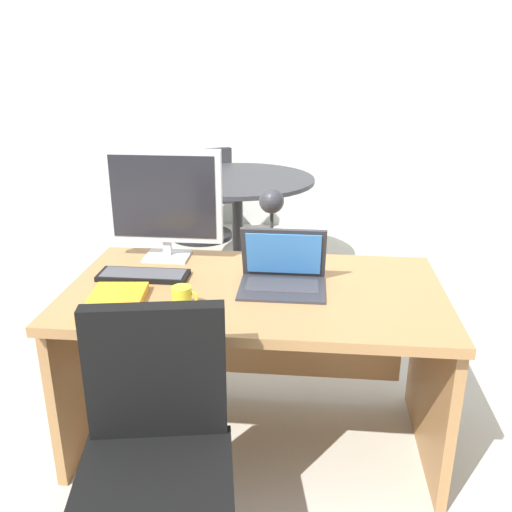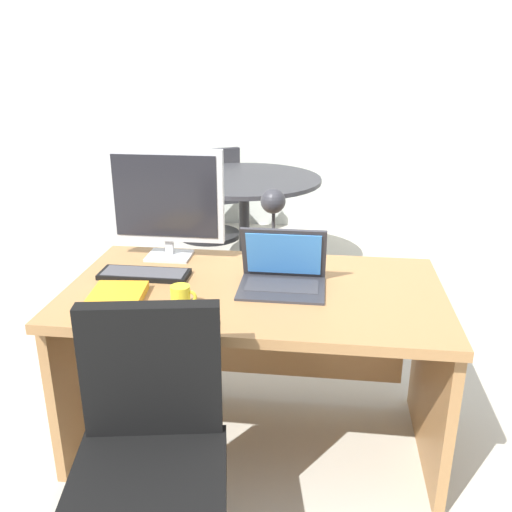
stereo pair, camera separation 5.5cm
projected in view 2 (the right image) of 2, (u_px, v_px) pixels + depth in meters
ground at (282, 298)px, 3.88m from camera, size 12.00×12.00×0.00m
back_wall at (300, 77)px, 5.04m from camera, size 10.00×0.10×2.80m
desk at (256, 328)px, 2.34m from camera, size 1.51×0.84×0.73m
monitor at (166, 199)px, 2.46m from camera, size 0.52×0.16×0.50m
laptop at (283, 268)px, 2.23m from camera, size 0.34×0.27×0.24m
keyboard at (144, 274)px, 2.33m from camera, size 0.38×0.13×0.02m
mouse at (210, 322)px, 1.91m from camera, size 0.05×0.08×0.04m
desk_lamp at (273, 210)px, 2.42m from camera, size 0.12×0.14×0.34m
book at (114, 301)px, 2.07m from camera, size 0.23×0.34×0.03m
coffee_mug at (181, 297)px, 2.03m from camera, size 0.10×0.07×0.09m
office_chair at (152, 487)px, 1.70m from camera, size 0.56×0.56×0.92m
meeting_table at (244, 202)px, 4.12m from camera, size 1.14×1.14×0.75m
meeting_chair_near at (210, 202)px, 4.98m from camera, size 0.62×0.63×0.85m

